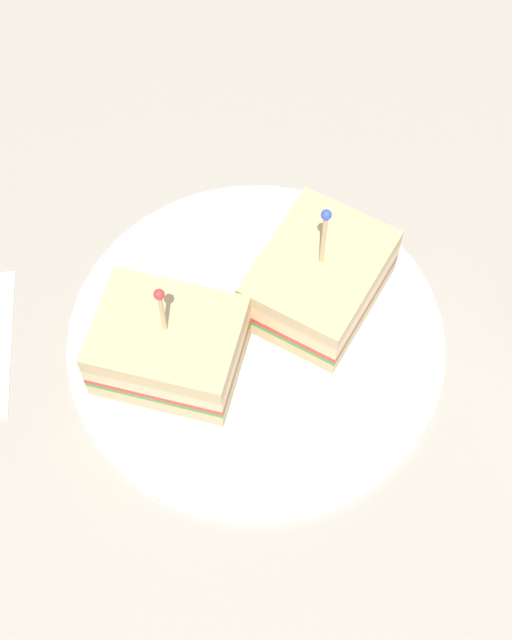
{
  "coord_description": "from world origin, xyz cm",
  "views": [
    {
      "loc": [
        29.81,
        2.49,
        56.72
      ],
      "look_at": [
        0.0,
        0.0,
        2.84
      ],
      "focal_mm": 51.0,
      "sensor_mm": 36.0,
      "label": 1
    }
  ],
  "objects": [
    {
      "name": "plate",
      "position": [
        0.0,
        0.0,
        0.42
      ],
      "size": [
        26.55,
        26.55,
        0.84
      ],
      "primitive_type": "cylinder",
      "color": "white",
      "rests_on": "ground_plane"
    },
    {
      "name": "sandwich_half_back",
      "position": [
        2.72,
        -5.59,
        3.34
      ],
      "size": [
        8.8,
        10.53,
        9.53
      ],
      "color": "tan",
      "rests_on": "plate"
    },
    {
      "name": "ground_plane",
      "position": [
        0.0,
        0.0,
        -1.0
      ],
      "size": [
        105.2,
        105.2,
        2.0
      ],
      "primitive_type": "cube",
      "color": "#9E9384"
    },
    {
      "name": "sandwich_half_front",
      "position": [
        -3.35,
        4.08,
        3.26
      ],
      "size": [
        12.05,
        11.04,
        10.35
      ],
      "color": "tan",
      "rests_on": "plate"
    }
  ]
}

